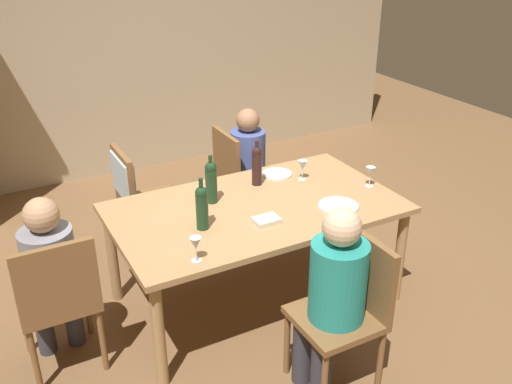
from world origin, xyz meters
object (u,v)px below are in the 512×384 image
Objects in this scene: person_woman_host at (333,290)px; dinner_plate_host at (338,206)px; dining_table at (256,215)px; wine_glass_near_right at (303,166)px; chair_left_end at (58,296)px; chair_far_left at (135,190)px; person_man_bearded at (251,161)px; wine_glass_centre at (370,173)px; person_man_guest at (51,270)px; wine_bottle_tall_green at (211,181)px; dinner_plate_guest_left at (277,174)px; wine_bottle_dark_red at (257,164)px; chair_near at (349,303)px; wine_glass_near_left at (196,244)px; chair_far_right at (239,175)px; wine_bottle_short_olive at (202,206)px.

dinner_plate_host is (0.50, 0.65, 0.09)m from person_woman_host.
wine_glass_near_right is (0.49, 0.21, 0.18)m from dining_table.
chair_left_end is at bearing 174.07° from dinner_plate_host.
chair_far_left is 1.00m from person_man_bearded.
wine_glass_centre is (0.40, -1.04, 0.22)m from person_man_bearded.
dining_table is at bearing -1.11° from person_man_guest.
wine_bottle_tall_green reaches higher than wine_glass_centre.
person_man_guest is 1.74m from dinner_plate_guest_left.
chair_near is at bearing -93.66° from wine_bottle_dark_red.
person_man_guest is 2.19m from wine_glass_centre.
person_man_bearded is 0.75m from wine_glass_near_right.
person_woman_host reaches higher than wine_bottle_tall_green.
chair_near is 6.17× the size of wine_glass_near_right.
chair_left_end reaches higher than dinner_plate_host.
chair_near is 6.17× the size of wine_glass_near_left.
wine_glass_near_left reaches higher than dinner_plate_guest_left.
wine_bottle_dark_red reaches higher than chair_far_left.
person_woman_host is 1.26m from wine_glass_near_right.
chair_far_right is at bearing 31.30° from chair_left_end.
person_man_guest reaches higher than wine_bottle_short_olive.
wine_bottle_dark_red is at bearing 14.39° from wine_bottle_tall_green.
chair_near is at bearing -7.73° from chair_far_right.
person_man_guest is at bearing 178.89° from dining_table.
wine_glass_near_right is (0.41, 1.13, 0.32)m from chair_near.
person_woman_host is at bearing 15.80° from chair_far_left.
wine_glass_near_right is (-0.35, 0.33, 0.00)m from wine_glass_centre.
chair_far_right is 4.18× the size of dinner_plate_guest_left.
chair_near is 1.27m from wine_bottle_dark_red.
wine_bottle_tall_green reaches higher than dinner_plate_guest_left.
wine_glass_near_right is at bearing 3.54° from person_man_bearded.
chair_left_end is 0.86m from wine_glass_near_left.
chair_left_end is 0.97m from wine_bottle_short_olive.
chair_left_end is 3.48× the size of dinner_plate_host.
chair_near is (0.09, -0.92, -0.14)m from dining_table.
chair_far_right is at bearing 96.27° from dinner_plate_host.
wine_bottle_short_olive is at bearing -149.33° from dinner_plate_guest_left.
person_woman_host is at bearing -40.03° from wine_glass_near_left.
person_man_bearded is at bearing 29.66° from chair_left_end.
wine_bottle_tall_green is 2.26× the size of wine_glass_centre.
chair_left_end is 2.74× the size of wine_bottle_tall_green.
person_woman_host reaches higher than dining_table.
wine_bottle_short_olive reaches higher than chair_left_end.
wine_bottle_tall_green is at bearing -42.99° from person_man_bearded.
wine_bottle_dark_red is at bearing 118.32° from dinner_plate_host.
wine_bottle_short_olive is at bearing -123.28° from wine_bottle_tall_green.
person_man_guest reaches higher than dinner_plate_guest_left.
chair_far_left is at bearing 138.49° from wine_bottle_dark_red.
wine_bottle_tall_green is (0.32, -0.73, 0.31)m from chair_far_left.
chair_far_left is 0.83× the size of person_man_guest.
dining_table is at bearing -20.09° from chair_far_right.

